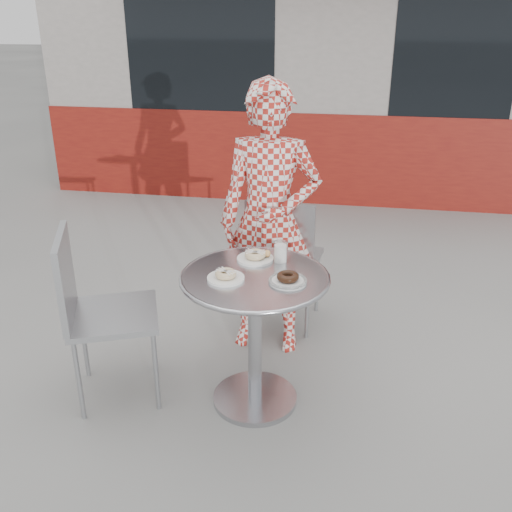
% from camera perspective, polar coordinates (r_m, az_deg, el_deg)
% --- Properties ---
extents(ground, '(60.00, 60.00, 0.00)m').
position_cam_1_polar(ground, '(3.33, -0.46, -14.31)').
color(ground, gray).
rests_on(ground, ground).
extents(storefront, '(6.02, 4.55, 3.00)m').
position_cam_1_polar(storefront, '(8.17, 6.89, 19.62)').
color(storefront, gray).
rests_on(storefront, ground).
extents(bistro_table, '(0.78, 0.78, 0.79)m').
position_cam_1_polar(bistro_table, '(3.01, -0.11, -5.24)').
color(bistro_table, silver).
rests_on(bistro_table, ground).
extents(chair_far, '(0.49, 0.49, 0.94)m').
position_cam_1_polar(chair_far, '(3.94, 2.92, -2.83)').
color(chair_far, '#989B9F').
rests_on(chair_far, ground).
extents(chair_left, '(0.61, 0.61, 0.99)m').
position_cam_1_polar(chair_left, '(3.32, -13.97, -8.77)').
color(chair_left, '#989B9F').
rests_on(chair_left, ground).
extents(seated_person, '(0.62, 0.41, 1.69)m').
position_cam_1_polar(seated_person, '(3.47, 1.36, 3.42)').
color(seated_person, maroon).
rests_on(seated_person, ground).
extents(plate_far, '(0.20, 0.20, 0.05)m').
position_cam_1_polar(plate_far, '(3.09, -0.01, -0.03)').
color(plate_far, white).
rests_on(plate_far, bistro_table).
extents(plate_near, '(0.19, 0.19, 0.05)m').
position_cam_1_polar(plate_near, '(2.87, -3.04, -1.99)').
color(plate_near, white).
rests_on(plate_near, bistro_table).
extents(plate_checker, '(0.19, 0.19, 0.05)m').
position_cam_1_polar(plate_checker, '(2.84, 3.20, -2.35)').
color(plate_checker, white).
rests_on(plate_checker, bistro_table).
extents(milk_cup, '(0.07, 0.07, 0.11)m').
position_cam_1_polar(milk_cup, '(3.06, 2.46, 0.38)').
color(milk_cup, white).
rests_on(milk_cup, bistro_table).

